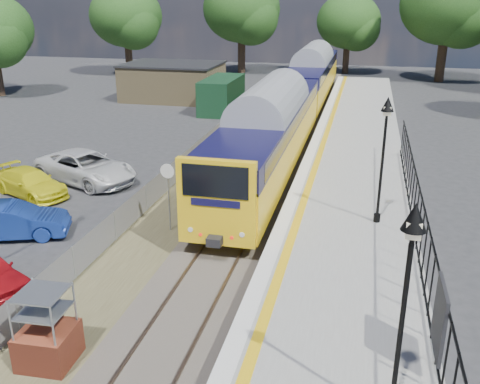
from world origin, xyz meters
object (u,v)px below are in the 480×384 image
(speed_sign, at_px, (168,186))
(train, at_px, (297,95))
(car_blue, at_px, (12,221))
(car_yellow, at_px, (30,183))
(car_white, at_px, (86,167))
(victorian_lamp_south, at_px, (409,267))
(victorian_lamp_north, at_px, (385,131))
(brick_plinth, at_px, (46,329))

(speed_sign, bearing_deg, train, 86.77)
(car_blue, height_order, car_yellow, car_blue)
(train, distance_m, car_white, 16.17)
(speed_sign, bearing_deg, victorian_lamp_south, -44.66)
(victorian_lamp_north, relative_size, train, 0.11)
(victorian_lamp_north, distance_m, car_yellow, 15.99)
(car_white, bearing_deg, victorian_lamp_north, -84.54)
(car_white, bearing_deg, car_blue, -154.72)
(brick_plinth, bearing_deg, victorian_lamp_south, -7.42)
(train, xyz_separation_m, brick_plinth, (-2.68, -26.47, -1.35))
(victorian_lamp_south, xyz_separation_m, victorian_lamp_north, (-0.20, 10.00, 0.00))
(train, xyz_separation_m, car_blue, (-8.13, -20.12, -1.66))
(train, height_order, car_blue, train)
(car_blue, bearing_deg, car_yellow, 4.98)
(victorian_lamp_south, distance_m, train, 28.15)
(brick_plinth, bearing_deg, car_blue, 130.62)
(brick_plinth, relative_size, car_blue, 0.50)
(victorian_lamp_south, height_order, brick_plinth, victorian_lamp_south)
(victorian_lamp_north, height_order, car_blue, victorian_lamp_north)
(victorian_lamp_north, relative_size, car_white, 0.84)
(victorian_lamp_south, bearing_deg, speed_sign, 130.78)
(car_yellow, bearing_deg, car_white, -10.63)
(victorian_lamp_south, relative_size, car_blue, 1.12)
(speed_sign, distance_m, car_yellow, 8.13)
(car_blue, relative_size, car_yellow, 0.99)
(victorian_lamp_north, xyz_separation_m, car_blue, (-13.43, -2.58, -3.62))
(speed_sign, xyz_separation_m, car_blue, (-5.63, -1.86, -1.22))
(victorian_lamp_north, distance_m, car_white, 14.86)
(train, bearing_deg, victorian_lamp_north, -73.19)
(victorian_lamp_north, xyz_separation_m, brick_plinth, (-7.98, -8.93, -3.30))
(speed_sign, relative_size, car_blue, 0.68)
(car_white, bearing_deg, victorian_lamp_south, -113.42)
(victorian_lamp_south, bearing_deg, car_blue, 151.44)
(car_yellow, bearing_deg, victorian_lamp_north, -72.08)
(victorian_lamp_south, xyz_separation_m, brick_plinth, (-8.18, 1.07, -3.30))
(car_blue, bearing_deg, speed_sign, -92.53)
(brick_plinth, bearing_deg, car_yellow, 125.30)
(victorian_lamp_south, distance_m, brick_plinth, 8.89)
(victorian_lamp_north, bearing_deg, car_white, 164.19)
(victorian_lamp_south, xyz_separation_m, speed_sign, (-8.00, 9.28, -2.40))
(car_blue, height_order, car_white, car_white)
(train, distance_m, brick_plinth, 26.64)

